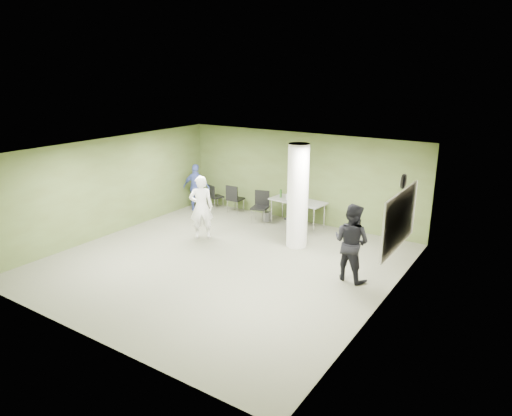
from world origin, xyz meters
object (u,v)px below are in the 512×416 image
Objects in this scene: woman_white at (201,207)px; man_blue at (196,188)px; folding_table at (297,202)px; man_black at (351,242)px; chair_back_left at (214,195)px.

man_blue is (-1.84, 1.96, -0.11)m from woman_white.
man_black is at bearing -38.00° from folding_table.
man_black is (6.07, -2.72, 0.42)m from chair_back_left.
folding_table is 3.28m from chair_back_left.
chair_back_left is at bearing -141.95° from man_blue.
woman_white is at bearing 140.42° from chair_back_left.
man_blue is at bearing -167.32° from folding_table.
woman_white is (1.51, -2.48, 0.43)m from chair_back_left.
folding_table is at bearing 168.34° from man_blue.
man_blue is at bearing -8.62° from man_black.
chair_back_left is 0.46× the size of woman_white.
woman_white reaches higher than man_black.
folding_table is at bearing -33.14° from man_black.
woman_white is 4.57m from man_black.
man_black is at bearing 174.96° from chair_back_left.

